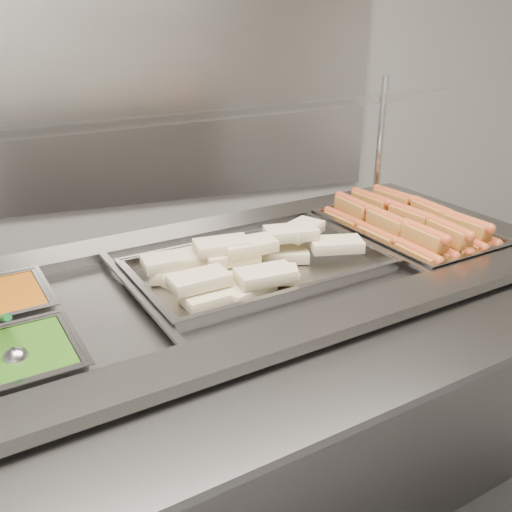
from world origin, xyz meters
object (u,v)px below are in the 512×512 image
object	(u,v)px
steam_counter	(242,400)
pan_wraps	(259,271)
serving_spoon	(14,352)
sneeze_guard	(201,122)
pan_hotdogs	(405,239)

from	to	relation	value
steam_counter	pan_wraps	world-z (taller)	pan_wraps
steam_counter	pan_wraps	distance (m)	0.47
steam_counter	serving_spoon	distance (m)	0.86
sneeze_guard	pan_wraps	size ratio (longest dim) A/B	2.25
steam_counter	pan_hotdogs	world-z (taller)	pan_hotdogs
pan_hotdogs	pan_wraps	world-z (taller)	same
steam_counter	sneeze_guard	size ratio (longest dim) A/B	1.20
steam_counter	sneeze_guard	xyz separation A→B (m)	(-0.05, 0.23, 0.89)
sneeze_guard	serving_spoon	world-z (taller)	sneeze_guard
pan_hotdogs	serving_spoon	distance (m)	1.37
pan_wraps	pan_hotdogs	bearing A→B (deg)	10.90
pan_hotdogs	steam_counter	bearing A→B (deg)	-169.10
sneeze_guard	pan_hotdogs	xyz separation A→B (m)	(0.72, -0.11, -0.44)
pan_hotdogs	pan_wraps	size ratio (longest dim) A/B	0.81
pan_hotdogs	serving_spoon	bearing A→B (deg)	-162.20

